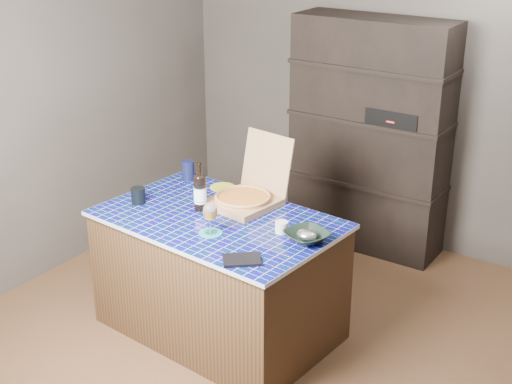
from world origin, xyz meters
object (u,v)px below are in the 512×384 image
Objects in this scene: kitchen_island at (219,275)px; mead_bottle at (200,191)px; pizza_box at (245,196)px; dvd_case at (242,260)px; bowl at (307,236)px; wine_glass at (210,212)px.

mead_bottle is (-0.16, 0.04, 0.52)m from kitchen_island.
pizza_box is (0.03, 0.26, 0.46)m from kitchen_island.
dvd_case is at bearing -48.78° from pizza_box.
pizza_box is at bearing 88.74° from kitchen_island.
dvd_case is 0.84× the size of bowl.
kitchen_island is 0.54m from mead_bottle.
bowl is (0.17, 0.40, 0.02)m from dvd_case.
wine_glass is (0.07, -0.46, 0.08)m from pizza_box.
wine_glass reaches higher than bowl.
mead_bottle is at bearing -164.55° from dvd_case.
pizza_box is 0.30m from mead_bottle.
mead_bottle is 0.74m from dvd_case.
pizza_box is 0.76m from dvd_case.
bowl reaches higher than dvd_case.
kitchen_island is 8.02× the size of wine_glass.
wine_glass is 0.57m from bowl.
kitchen_island is 4.90× the size of mead_bottle.
pizza_box is 2.16× the size of bowl.
kitchen_island is 0.52m from pizza_box.
bowl is at bearing 117.34° from dvd_case.
bowl is (0.58, -0.23, -0.03)m from pizza_box.
wine_glass is at bearing -42.62° from mead_bottle.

